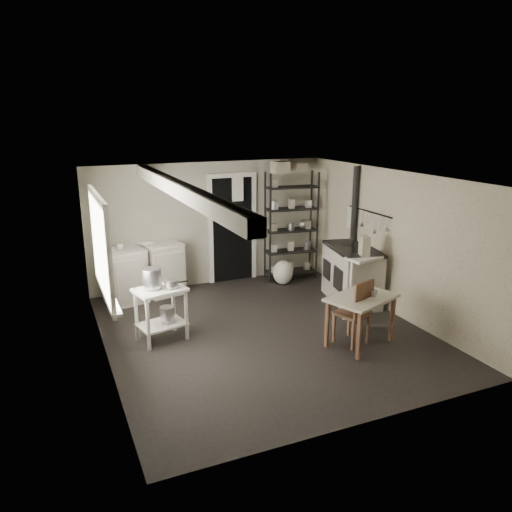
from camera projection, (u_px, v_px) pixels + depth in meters
name	position (u px, v px, depth m)	size (l,w,h in m)	color
floor	(264.00, 332.00, 7.43)	(5.00, 5.00, 0.00)	black
ceiling	(265.00, 177.00, 6.80)	(5.00, 5.00, 0.00)	white
wall_back	(209.00, 224.00, 9.33)	(4.50, 0.02, 2.30)	#A19D89
wall_front	(369.00, 322.00, 4.91)	(4.50, 0.02, 2.30)	#A19D89
wall_left	(101.00, 277.00, 6.26)	(0.02, 5.00, 2.30)	#A19D89
wall_right	(392.00, 243.00, 7.98)	(0.02, 5.00, 2.30)	#A19D89
window	(99.00, 247.00, 6.35)	(0.12, 1.76, 1.28)	silver
doorway	(233.00, 230.00, 9.51)	(0.96, 0.10, 2.08)	silver
ceiling_beam	(179.00, 189.00, 6.37)	(0.18, 5.00, 0.18)	silver
wallpaper_panel	(392.00, 243.00, 7.97)	(0.01, 5.00, 2.30)	beige
utensil_rail	(368.00, 212.00, 8.37)	(0.06, 1.20, 0.44)	#AEAEB0
prep_table	(161.00, 314.00, 7.06)	(0.68, 0.49, 0.78)	silver
stockpot	(152.00, 278.00, 6.90)	(0.25, 0.25, 0.27)	#AEAEB0
saucepan	(171.00, 283.00, 6.96)	(0.19, 0.19, 0.11)	#AEAEB0
bucket	(167.00, 314.00, 7.10)	(0.20, 0.20, 0.22)	#AEAEB0
base_cabinets	(144.00, 272.00, 8.72)	(1.42, 0.61, 0.93)	beige
mixing_bowl	(147.00, 245.00, 8.61)	(0.31, 0.31, 0.08)	silver
counter_cup	(119.00, 247.00, 8.38)	(0.13, 0.13, 0.10)	silver
shelf_rack	(291.00, 231.00, 9.65)	(0.99, 0.38, 2.09)	black
shelf_jar	(276.00, 211.00, 9.43)	(0.09, 0.09, 0.20)	silver
storage_box_a	(280.00, 177.00, 9.23)	(0.30, 0.26, 0.21)	#BFB799
storage_box_b	(298.00, 176.00, 9.47)	(0.26, 0.24, 0.17)	#BFB799
stove	(352.00, 277.00, 8.57)	(0.67, 1.22, 0.96)	beige
stovepipe	(355.00, 206.00, 8.70)	(0.11, 0.11, 1.37)	black
side_ledge	(363.00, 288.00, 8.05)	(0.62, 0.33, 0.96)	silver
oats_box	(364.00, 252.00, 7.93)	(0.13, 0.21, 0.32)	#BFB799
work_table	(360.00, 319.00, 6.94)	(0.94, 0.65, 0.71)	beige
table_cup	(374.00, 290.00, 6.82)	(0.11, 0.11, 0.10)	silver
chair	(352.00, 311.00, 6.96)	(0.39, 0.41, 0.96)	brown
flour_sack	(283.00, 272.00, 9.46)	(0.39, 0.33, 0.47)	silver
floor_crock	(346.00, 314.00, 7.90)	(0.12, 0.12, 0.15)	silver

